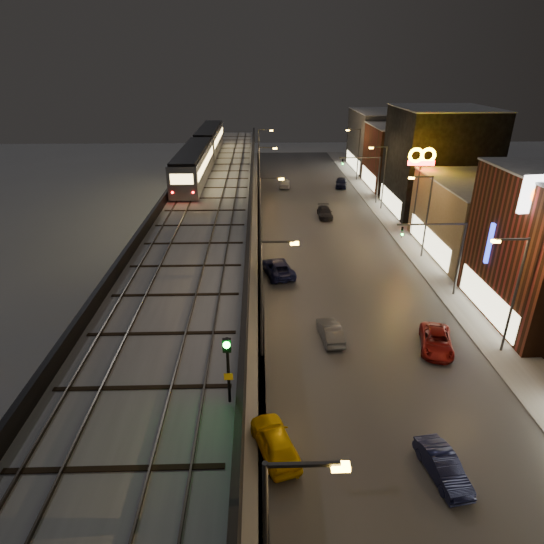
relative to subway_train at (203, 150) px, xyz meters
name	(u,v)px	position (x,y,z in m)	size (l,w,h in m)	color
ground	(279,517)	(8.50, -49.84, -8.46)	(220.00, 220.00, 0.00)	silver
road_surface	(330,245)	(16.00, -14.84, -8.43)	(17.00, 120.00, 0.06)	#46474D
sidewalk_right	(414,243)	(26.00, -14.84, -8.39)	(4.00, 120.00, 0.14)	#9FA1A8
under_viaduct_pavement	(215,246)	(2.50, -14.84, -8.43)	(11.00, 120.00, 0.06)	#9FA1A8
elevated_viaduct	(209,207)	(2.50, -17.99, -2.85)	(9.00, 100.00, 6.30)	black
viaduct_trackbed	(209,200)	(2.49, -17.87, -2.08)	(8.40, 100.00, 0.32)	#B2B7C1
viaduct_parapet_streetside	(251,195)	(6.85, -17.84, -1.61)	(0.30, 100.00, 1.10)	black
viaduct_parapet_far	(167,196)	(-1.85, -17.84, -1.61)	(0.30, 100.00, 1.10)	black
building_c	(487,218)	(32.49, -17.84, -4.39)	(12.20, 15.20, 8.16)	#7C674B
building_d	(438,161)	(32.49, -1.84, -1.39)	(12.20, 13.20, 14.16)	black
building_e	(406,157)	(32.49, 12.16, -3.39)	(12.20, 12.20, 10.16)	#5D2218
building_f	(385,141)	(32.49, 26.16, -2.89)	(12.20, 16.20, 11.16)	#434343
streetlight_left_1	(265,292)	(8.07, -36.84, -3.23)	(2.57, 0.28, 9.00)	#38383A
streetlight_right_1	(513,289)	(25.23, -36.84, -3.23)	(2.56, 0.28, 9.00)	#38383A
streetlight_left_2	(262,213)	(8.07, -18.84, -3.23)	(2.57, 0.28, 9.00)	#38383A
streetlight_right_2	(425,211)	(25.23, -18.84, -3.23)	(2.56, 0.28, 9.00)	#38383A
streetlight_left_3	(261,174)	(8.07, -0.84, -3.23)	(2.57, 0.28, 9.00)	#38383A
streetlight_right_3	(382,174)	(25.23, -0.84, -3.23)	(2.56, 0.28, 9.00)	#38383A
streetlight_left_4	(260,151)	(8.07, 17.16, -3.23)	(2.57, 0.28, 9.00)	#38383A
streetlight_right_4	(357,151)	(25.23, 17.16, -3.23)	(2.56, 0.28, 9.00)	#38383A
traffic_light_rig_a	(448,250)	(24.34, -27.84, -3.96)	(6.10, 0.34, 7.00)	#38383A
traffic_light_rig_b	(371,174)	(24.34, 2.16, -3.96)	(6.10, 0.34, 7.00)	#38383A
subway_train	(203,150)	(0.00, 0.00, 0.00)	(3.10, 38.15, 3.71)	gray
rail_signal	(228,358)	(6.40, -49.50, 0.40)	(0.36, 0.44, 3.15)	black
car_taxi	(275,442)	(8.44, -45.91, -7.69)	(1.82, 4.52, 1.54)	#FECC04
car_near_white	(330,332)	(13.08, -34.82, -7.80)	(1.41, 4.05, 1.34)	#484B52
car_mid_silver	(278,268)	(9.52, -22.98, -7.71)	(2.49, 5.40, 1.50)	#151947
car_far_white	(284,183)	(12.12, 12.18, -7.71)	(1.78, 4.42, 1.51)	silver
car_onc_silver	(443,467)	(16.97, -47.76, -7.81)	(1.37, 3.94, 1.30)	#0F1338
car_onc_dark	(436,342)	(20.75, -36.37, -7.80)	(2.21, 4.79, 1.33)	maroon
car_onc_white	(325,213)	(16.79, -4.43, -7.80)	(1.86, 4.57, 1.33)	black
car_onc_red	(341,183)	(21.82, 12.08, -7.69)	(1.82, 4.53, 1.54)	black
sign_mcdonalds	(421,164)	(26.50, -12.10, 0.32)	(3.17, 0.48, 10.68)	#38383A
sign_citgo	(534,215)	(27.00, -34.34, 1.32)	(2.65, 0.39, 12.57)	#38383A
sign_carwash	(496,251)	(27.00, -30.62, -2.96)	(1.51, 0.35, 7.85)	#38383A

